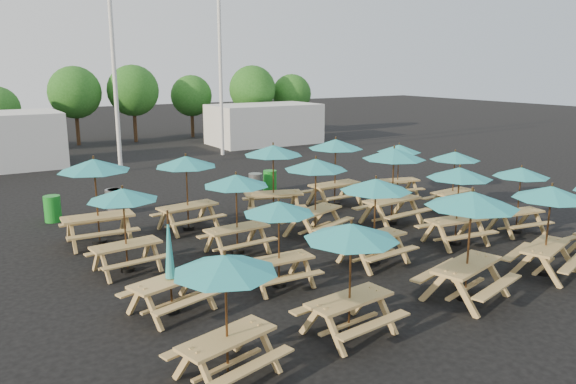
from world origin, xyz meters
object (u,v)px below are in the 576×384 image
picnic_unit_2 (123,200)px  waste_bin_2 (116,202)px  picnic_unit_6 (236,186)px  picnic_unit_18 (455,160)px  picnic_unit_1 (170,271)px  picnic_unit_19 (399,152)px  picnic_unit_13 (459,178)px  picnic_unit_5 (279,214)px  picnic_unit_3 (94,171)px  picnic_unit_8 (471,207)px  picnic_unit_11 (273,155)px  picnic_unit_14 (394,159)px  picnic_unit_9 (376,191)px  waste_bin_1 (114,202)px  waste_bin_0 (53,209)px  waste_bin_4 (270,181)px  picnic_unit_7 (186,167)px  picnic_unit_10 (316,170)px  picnic_unit_15 (336,149)px  picnic_unit_4 (351,239)px  picnic_unit_0 (225,272)px  waste_bin_3 (255,184)px  picnic_unit_12 (551,199)px  picnic_unit_17 (521,177)px

picnic_unit_2 → waste_bin_2: bearing=72.0°
picnic_unit_6 → picnic_unit_18: size_ratio=1.04×
picnic_unit_1 → picnic_unit_19: (11.40, 5.46, 0.89)m
picnic_unit_13 → picnic_unit_18: 4.01m
picnic_unit_5 → picnic_unit_13: size_ratio=0.91×
picnic_unit_3 → picnic_unit_2: bearing=-86.7°
picnic_unit_3 → picnic_unit_8: (5.98, -8.42, -0.04)m
picnic_unit_11 → picnic_unit_14: bearing=-25.5°
picnic_unit_9 → waste_bin_1: bearing=111.5°
picnic_unit_19 → picnic_unit_8: bearing=-109.3°
waste_bin_0 → waste_bin_4: (8.49, 0.15, 0.00)m
picnic_unit_2 → picnic_unit_13: (8.81, -2.85, 0.11)m
picnic_unit_7 → picnic_unit_10: bearing=-47.9°
picnic_unit_15 → waste_bin_0: picnic_unit_15 is taller
picnic_unit_13 → waste_bin_2: picnic_unit_13 is taller
picnic_unit_7 → waste_bin_2: (-1.42, 3.17, -1.60)m
picnic_unit_2 → picnic_unit_14: (8.70, -0.23, 0.31)m
picnic_unit_3 → picnic_unit_15: size_ratio=1.01×
picnic_unit_15 → waste_bin_0: bearing=158.7°
picnic_unit_4 → picnic_unit_19: 12.08m
picnic_unit_6 → waste_bin_1: 6.53m
picnic_unit_5 → picnic_unit_6: bearing=86.6°
picnic_unit_0 → waste_bin_0: picnic_unit_0 is taller
waste_bin_2 → waste_bin_3: bearing=-0.1°
waste_bin_0 → waste_bin_4: bearing=1.0°
picnic_unit_3 → picnic_unit_11: picnic_unit_3 is taller
picnic_unit_14 → picnic_unit_19: picnic_unit_14 is taller
picnic_unit_4 → picnic_unit_14: bearing=35.8°
picnic_unit_5 → waste_bin_4: picnic_unit_5 is taller
picnic_unit_15 → picnic_unit_19: size_ratio=1.18×
waste_bin_4 → picnic_unit_3: bearing=-156.3°
picnic_unit_12 → waste_bin_2: 13.86m
picnic_unit_14 → picnic_unit_15: (-0.10, 3.01, -0.03)m
waste_bin_2 → waste_bin_3: 5.58m
picnic_unit_0 → picnic_unit_1: bearing=73.9°
picnic_unit_11 → picnic_unit_14: size_ratio=1.02×
picnic_unit_18 → waste_bin_2: picnic_unit_18 is taller
picnic_unit_7 → picnic_unit_15: size_ratio=0.95×
picnic_unit_12 → waste_bin_3: 11.81m
waste_bin_4 → picnic_unit_6: bearing=-126.7°
picnic_unit_12 → picnic_unit_8: bearing=162.2°
picnic_unit_4 → picnic_unit_5: picnic_unit_4 is taller
waste_bin_1 → waste_bin_3: size_ratio=1.00×
picnic_unit_7 → waste_bin_2: picnic_unit_7 is taller
picnic_unit_1 → waste_bin_1: 8.89m
picnic_unit_17 → waste_bin_0: size_ratio=2.38×
picnic_unit_18 → waste_bin_0: (-12.48, 6.05, -1.41)m
picnic_unit_0 → picnic_unit_14: bearing=18.6°
picnic_unit_1 → picnic_unit_13: picnic_unit_13 is taller
picnic_unit_0 → waste_bin_4: (7.72, 11.93, -1.42)m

